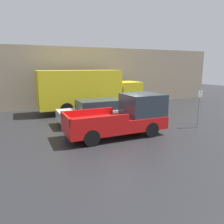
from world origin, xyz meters
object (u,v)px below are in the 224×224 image
at_px(car, 97,111).
at_px(parking_sign, 199,106).
at_px(pickup_truck, 125,117).
at_px(delivery_truck, 87,90).

bearing_deg(car, parking_sign, -33.97).
distance_m(pickup_truck, delivery_truck, 6.63).
bearing_deg(car, delivery_truck, 80.99).
xyz_separation_m(pickup_truck, delivery_truck, (0.11, 6.58, 0.78)).
xyz_separation_m(pickup_truck, car, (-0.48, 2.84, -0.19)).
bearing_deg(car, pickup_truck, -80.39).
bearing_deg(parking_sign, car, 146.03).
relative_size(pickup_truck, delivery_truck, 0.63).
xyz_separation_m(delivery_truck, parking_sign, (4.42, -7.12, -0.45)).
xyz_separation_m(car, delivery_truck, (0.59, 3.74, 0.97)).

